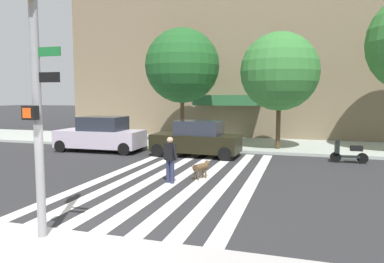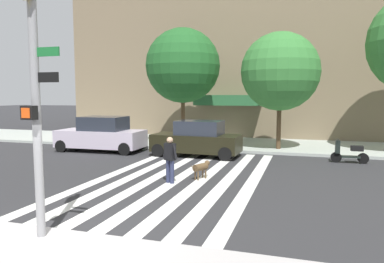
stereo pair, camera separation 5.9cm
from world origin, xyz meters
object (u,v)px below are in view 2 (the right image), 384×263
(traffic_light_pole, at_px, (33,74))
(street_tree_nearest, at_px, (183,66))
(parked_scooter, at_px, (350,153))
(street_tree_middle, at_px, (280,72))
(pedestrian_dog_walker, at_px, (170,157))
(parked_car_behind_first, at_px, (197,139))
(parked_car_near_curb, at_px, (102,135))
(dog_on_leash, at_px, (201,167))

(traffic_light_pole, relative_size, street_tree_nearest, 0.83)
(parked_scooter, bearing_deg, street_tree_middle, 142.57)
(pedestrian_dog_walker, bearing_deg, parked_car_behind_first, 96.99)
(parked_car_near_curb, distance_m, street_tree_nearest, 6.38)
(parked_car_near_curb, bearing_deg, traffic_light_pole, -64.46)
(parked_car_behind_first, relative_size, street_tree_nearest, 0.65)
(parked_car_behind_first, xyz_separation_m, parked_scooter, (7.19, 0.27, -0.39))
(parked_car_behind_first, relative_size, dog_on_leash, 4.63)
(traffic_light_pole, distance_m, parked_car_near_curb, 12.96)
(parked_scooter, bearing_deg, street_tree_nearest, 160.30)
(parked_car_behind_first, bearing_deg, street_tree_nearest, 118.87)
(parked_car_near_curb, xyz_separation_m, pedestrian_dog_walker, (6.20, -5.72, 0.02))
(parked_car_near_curb, relative_size, dog_on_leash, 4.94)
(parked_scooter, height_order, street_tree_nearest, street_tree_nearest)
(dog_on_leash, bearing_deg, street_tree_middle, 73.48)
(parked_scooter, bearing_deg, dog_on_leash, -138.07)
(parked_car_near_curb, height_order, street_tree_nearest, street_tree_nearest)
(parked_scooter, xyz_separation_m, street_tree_nearest, (-9.14, 3.27, 4.38))
(parked_car_behind_first, height_order, street_tree_middle, street_tree_middle)
(parked_car_near_curb, bearing_deg, parked_scooter, 1.18)
(traffic_light_pole, relative_size, pedestrian_dog_walker, 3.54)
(parked_car_near_curb, xyz_separation_m, parked_scooter, (12.69, 0.26, -0.43))
(street_tree_nearest, distance_m, dog_on_leash, 10.05)
(traffic_light_pole, bearing_deg, dog_on_leash, 76.44)
(parked_scooter, relative_size, street_tree_middle, 0.26)
(traffic_light_pole, bearing_deg, parked_car_near_curb, 115.54)
(traffic_light_pole, distance_m, parked_car_behind_first, 11.76)
(traffic_light_pole, height_order, parked_car_near_curb, traffic_light_pole)
(street_tree_nearest, bearing_deg, parked_car_behind_first, -61.13)
(street_tree_middle, bearing_deg, street_tree_nearest, 173.03)
(traffic_light_pole, height_order, pedestrian_dog_walker, traffic_light_pole)
(parked_car_behind_first, xyz_separation_m, pedestrian_dog_walker, (0.70, -5.72, 0.06))
(parked_car_behind_first, height_order, parked_scooter, parked_car_behind_first)
(parked_car_behind_first, distance_m, street_tree_middle, 5.91)
(street_tree_middle, height_order, pedestrian_dog_walker, street_tree_middle)
(parked_scooter, bearing_deg, traffic_light_pole, -121.63)
(parked_car_near_curb, height_order, street_tree_middle, street_tree_middle)
(parked_car_near_curb, distance_m, pedestrian_dog_walker, 8.44)
(pedestrian_dog_walker, bearing_deg, street_tree_nearest, 105.99)
(parked_scooter, bearing_deg, parked_car_behind_first, -177.89)
(parked_scooter, height_order, street_tree_middle, street_tree_middle)
(parked_car_behind_first, xyz_separation_m, street_tree_nearest, (-1.95, 3.54, 3.99))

